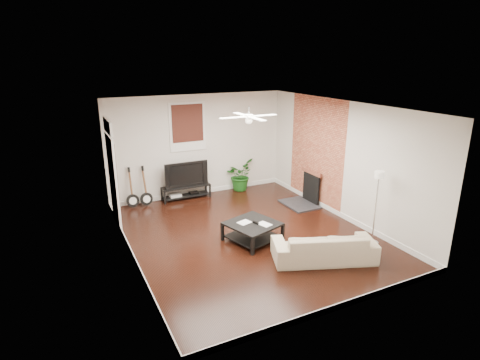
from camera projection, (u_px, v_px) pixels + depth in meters
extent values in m
cube|color=black|center=(248.00, 235.00, 8.58)|extent=(5.00, 6.00, 0.01)
cube|color=white|center=(249.00, 106.00, 7.73)|extent=(5.00, 6.00, 0.01)
cube|color=silver|center=(198.00, 146.00, 10.72)|extent=(5.00, 0.01, 2.80)
cube|color=silver|center=(344.00, 228.00, 5.59)|extent=(5.00, 0.01, 2.80)
cube|color=silver|center=(127.00, 191.00, 7.10)|extent=(0.01, 6.00, 2.80)
cube|color=silver|center=(342.00, 160.00, 9.20)|extent=(0.01, 6.00, 2.80)
cube|color=#AC4F37|center=(316.00, 152.00, 10.05)|extent=(0.02, 2.20, 2.80)
cube|color=black|center=(305.00, 188.00, 10.22)|extent=(0.80, 1.10, 0.92)
cube|color=#3D1610|center=(188.00, 127.00, 10.40)|extent=(1.00, 0.06, 1.30)
cube|color=white|center=(113.00, 172.00, 8.79)|extent=(0.08, 1.00, 2.50)
cube|color=black|center=(186.00, 192.00, 10.70)|extent=(1.33, 0.36, 0.37)
imported|color=black|center=(185.00, 173.00, 10.55)|extent=(1.19, 0.16, 0.69)
cube|color=black|center=(252.00, 232.00, 8.25)|extent=(1.20, 1.20, 0.40)
imported|color=tan|center=(324.00, 246.00, 7.45)|extent=(2.08, 1.41, 0.57)
imported|color=#195418|center=(240.00, 175.00, 11.35)|extent=(1.05, 1.07, 0.89)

